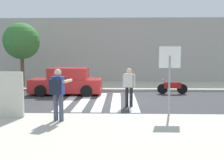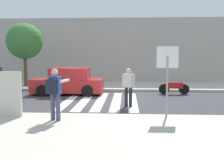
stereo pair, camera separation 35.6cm
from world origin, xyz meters
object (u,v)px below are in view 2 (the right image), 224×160
(photographer_with_backpack, at_px, (55,90))
(parked_car_red, at_px, (69,82))
(stop_sign, at_px, (167,66))
(motorcycle, at_px, (174,87))
(street_tree_west, at_px, (25,41))
(pedestrian_crossing, at_px, (128,85))
(advertising_board, at_px, (6,94))

(photographer_with_backpack, xyz_separation_m, parked_car_red, (-1.03, 6.60, -0.44))
(stop_sign, bearing_deg, parked_car_red, 130.34)
(motorcycle, bearing_deg, street_tree_west, 166.20)
(photographer_with_backpack, distance_m, street_tree_west, 10.60)
(pedestrian_crossing, height_order, street_tree_west, street_tree_west)
(photographer_with_backpack, distance_m, parked_car_red, 6.70)
(street_tree_west, relative_size, advertising_board, 2.69)
(stop_sign, height_order, motorcycle, stop_sign)
(street_tree_west, distance_m, advertising_board, 9.54)
(motorcycle, distance_m, advertising_board, 9.52)
(pedestrian_crossing, relative_size, advertising_board, 1.08)
(stop_sign, distance_m, motorcycle, 6.32)
(stop_sign, relative_size, pedestrian_crossing, 1.44)
(street_tree_west, bearing_deg, photographer_with_backpack, -63.45)
(street_tree_west, bearing_deg, parked_car_red, -36.72)
(stop_sign, distance_m, parked_car_red, 7.57)
(parked_car_red, relative_size, motorcycle, 2.33)
(stop_sign, distance_m, advertising_board, 5.78)
(street_tree_west, bearing_deg, stop_sign, -44.79)
(stop_sign, relative_size, motorcycle, 1.41)
(street_tree_west, bearing_deg, advertising_board, -72.53)
(motorcycle, relative_size, advertising_board, 1.10)
(photographer_with_backpack, bearing_deg, advertising_board, 166.10)
(motorcycle, bearing_deg, advertising_board, -137.35)
(advertising_board, bearing_deg, parked_car_red, 82.22)
(pedestrian_crossing, height_order, parked_car_red, pedestrian_crossing)
(parked_car_red, height_order, advertising_board, advertising_board)
(stop_sign, xyz_separation_m, pedestrian_crossing, (-1.36, 2.20, -0.97))
(parked_car_red, bearing_deg, stop_sign, -49.66)
(parked_car_red, bearing_deg, photographer_with_backpack, -81.15)
(motorcycle, xyz_separation_m, street_tree_west, (-9.77, 2.40, 2.79))
(stop_sign, xyz_separation_m, parked_car_red, (-4.83, 5.69, -1.22))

